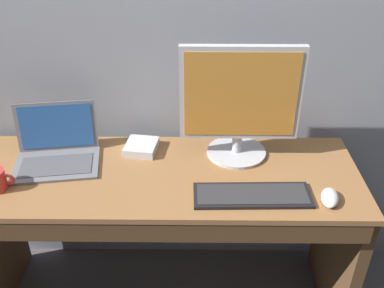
# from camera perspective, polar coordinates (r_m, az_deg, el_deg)

# --- Properties ---
(desk) EXTENTS (1.64, 0.57, 0.77)m
(desk) POSITION_cam_1_polar(r_m,az_deg,el_deg) (1.92, -3.91, -10.05)
(desk) COLOR olive
(desk) RESTS_ON ground
(laptop_space_gray) EXTENTS (0.38, 0.32, 0.22)m
(laptop_space_gray) POSITION_cam_1_polar(r_m,az_deg,el_deg) (1.91, -17.48, -0.78)
(laptop_space_gray) COLOR slate
(laptop_space_gray) RESTS_ON desk
(external_monitor) EXTENTS (0.49, 0.26, 0.49)m
(external_monitor) POSITION_cam_1_polar(r_m,az_deg,el_deg) (1.76, 6.37, 5.53)
(external_monitor) COLOR #B7B7BC
(external_monitor) RESTS_ON desk
(wired_keyboard) EXTENTS (0.45, 0.16, 0.02)m
(wired_keyboard) POSITION_cam_1_polar(r_m,az_deg,el_deg) (1.66, 7.98, -6.73)
(wired_keyboard) COLOR black
(wired_keyboard) RESTS_ON desk
(computer_mouse) EXTENTS (0.09, 0.13, 0.03)m
(computer_mouse) POSITION_cam_1_polar(r_m,az_deg,el_deg) (1.69, 17.78, -6.76)
(computer_mouse) COLOR white
(computer_mouse) RESTS_ON desk
(external_drive_box) EXTENTS (0.15, 0.16, 0.04)m
(external_drive_box) POSITION_cam_1_polar(r_m,az_deg,el_deg) (1.91, -6.72, -0.39)
(external_drive_box) COLOR silver
(external_drive_box) RESTS_ON desk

